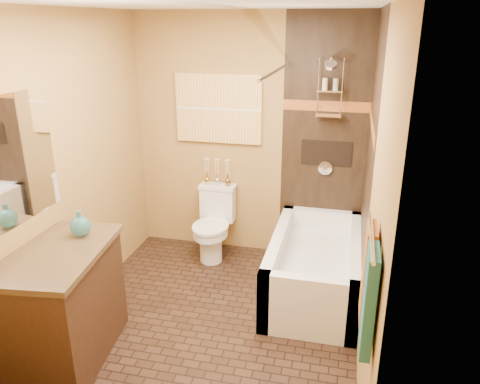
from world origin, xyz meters
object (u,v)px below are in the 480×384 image
(toilet, at_px, (214,223))
(vanity, at_px, (63,305))
(sunset_painting, at_px, (218,109))
(bathtub, at_px, (315,271))

(toilet, height_order, vanity, vanity)
(sunset_painting, xyz_separation_m, vanity, (-0.61, -2.06, -1.10))
(bathtub, relative_size, vanity, 1.40)
(bathtub, bearing_deg, sunset_painting, 146.91)
(toilet, distance_m, vanity, 1.90)
(sunset_painting, height_order, toilet, sunset_painting)
(toilet, bearing_deg, bathtub, -22.53)
(bathtub, height_order, vanity, vanity)
(sunset_painting, bearing_deg, vanity, -106.57)
(sunset_painting, distance_m, toilet, 1.20)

